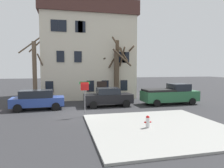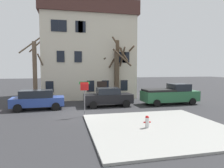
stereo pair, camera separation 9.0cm
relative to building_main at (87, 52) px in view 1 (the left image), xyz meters
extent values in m
plane|color=#2D2D30|center=(-1.58, -10.25, -5.68)|extent=(120.00, 120.00, 0.00)
cube|color=#999993|center=(2.46, -15.41, -5.62)|extent=(8.13, 7.97, 0.12)
cube|color=beige|center=(0.00, 0.00, -0.88)|extent=(10.64, 7.80, 9.60)
cube|color=#4C2D28|center=(0.00, 0.00, 4.73)|extent=(11.14, 8.30, 1.60)
cube|color=#2D231E|center=(1.17, -3.94, -4.63)|extent=(1.10, 0.12, 2.10)
cube|color=black|center=(-4.45, -3.93, -4.08)|extent=(0.80, 0.08, 1.20)
cube|color=black|center=(-0.11, -3.93, -4.08)|extent=(0.80, 0.08, 1.20)
cube|color=black|center=(1.56, -3.93, -4.08)|extent=(0.80, 0.08, 1.20)
cube|color=black|center=(3.77, -3.93, -4.08)|extent=(0.80, 0.08, 1.20)
cube|color=black|center=(-3.26, -3.93, -0.88)|extent=(0.80, 0.08, 1.20)
cube|color=black|center=(-1.42, -3.93, -0.88)|extent=(0.80, 0.08, 1.20)
cube|color=black|center=(3.50, -3.93, -0.88)|extent=(0.80, 0.08, 1.20)
cube|color=black|center=(3.96, -3.93, -0.88)|extent=(0.80, 0.08, 1.20)
cube|color=black|center=(-3.78, -3.93, 2.32)|extent=(0.80, 0.08, 1.20)
cube|color=black|center=(-2.97, -3.93, 2.32)|extent=(0.80, 0.08, 1.20)
cube|color=black|center=(-1.28, -3.93, 2.32)|extent=(0.80, 0.08, 1.20)
cube|color=black|center=(-0.99, -3.93, 2.32)|extent=(0.80, 0.08, 1.20)
cylinder|color=brown|center=(-5.87, -3.95, -2.52)|extent=(0.44, 0.44, 6.31)
cylinder|color=brown|center=(-5.22, -4.18, -1.43)|extent=(0.65, 1.47, 1.56)
cylinder|color=brown|center=(-6.35, -2.80, 0.45)|extent=(2.44, 1.13, 2.08)
cylinder|color=brown|center=(-5.51, -2.88, 0.63)|extent=(2.28, 0.91, 2.06)
cylinder|color=#4C3D2D|center=(2.74, -4.42, -2.97)|extent=(0.53, 0.53, 5.42)
cylinder|color=#4C3D2D|center=(2.55, -3.86, -1.13)|extent=(1.33, 0.60, 1.93)
cylinder|color=#4C3D2D|center=(3.10, -5.50, -1.01)|extent=(2.32, 0.93, 1.83)
cylinder|color=#4C3D2D|center=(3.39, -4.29, -1.03)|extent=(0.48, 1.51, 2.53)
cylinder|color=#4C3D2D|center=(2.33, -3.50, -0.56)|extent=(2.00, 1.02, 1.22)
cylinder|color=brown|center=(2.97, -3.76, -2.33)|extent=(0.50, 0.50, 6.69)
cylinder|color=brown|center=(3.53, -4.17, -0.68)|extent=(1.05, 1.33, 1.65)
cylinder|color=brown|center=(3.61, -3.00, 0.84)|extent=(1.73, 1.49, 2.50)
cylinder|color=brown|center=(3.08, -4.65, -0.02)|extent=(1.95, 0.40, 2.65)
cylinder|color=brown|center=(4.30, -3.43, -0.37)|extent=(0.85, 2.78, 1.58)
cube|color=#2D4799|center=(-5.18, -7.90, -4.99)|extent=(4.45, 1.95, 0.74)
cube|color=#1E232B|center=(-5.27, -7.90, -4.30)|extent=(2.78, 1.67, 0.62)
cylinder|color=black|center=(-3.73, -6.95, -5.34)|extent=(0.69, 0.25, 0.68)
cylinder|color=black|center=(-3.66, -8.73, -5.34)|extent=(0.69, 0.25, 0.68)
cylinder|color=black|center=(-6.70, -7.07, -5.34)|extent=(0.69, 0.25, 0.68)
cylinder|color=black|center=(-6.63, -8.84, -5.34)|extent=(0.69, 0.25, 0.68)
cube|color=black|center=(1.04, -7.88, -4.94)|extent=(4.47, 1.75, 0.83)
cube|color=#1E232B|center=(1.04, -7.88, -4.23)|extent=(2.06, 1.53, 0.58)
cylinder|color=black|center=(2.55, -7.01, -5.34)|extent=(0.68, 0.22, 0.68)
cylinder|color=black|center=(2.56, -8.74, -5.34)|extent=(0.68, 0.22, 0.68)
cylinder|color=black|center=(-0.48, -7.02, -5.34)|extent=(0.68, 0.22, 0.68)
cylinder|color=black|center=(-0.47, -8.76, -5.34)|extent=(0.68, 0.22, 0.68)
cube|color=#2D6B42|center=(7.26, -8.07, -4.86)|extent=(5.57, 2.12, 1.00)
cube|color=#1E232B|center=(8.26, -8.05, -4.01)|extent=(1.80, 1.82, 0.70)
cube|color=black|center=(6.04, -8.09, -4.26)|extent=(2.91, 2.00, 0.20)
cylinder|color=black|center=(9.13, -7.02, -5.34)|extent=(0.68, 0.23, 0.68)
cylinder|color=black|center=(9.16, -9.06, -5.34)|extent=(0.68, 0.23, 0.68)
cylinder|color=black|center=(5.36, -7.07, -5.34)|extent=(0.68, 0.23, 0.68)
cylinder|color=black|center=(5.39, -9.12, -5.34)|extent=(0.68, 0.23, 0.68)
cylinder|color=silver|center=(1.72, -15.53, -5.26)|extent=(0.22, 0.22, 0.59)
sphere|color=red|center=(1.72, -15.53, -4.95)|extent=(0.21, 0.21, 0.21)
cylinder|color=red|center=(1.56, -15.53, -5.23)|extent=(0.10, 0.09, 0.09)
cylinder|color=red|center=(1.88, -15.53, -5.23)|extent=(0.10, 0.09, 0.09)
cylinder|color=slate|center=(-1.49, -11.40, -4.41)|extent=(0.07, 0.07, 2.54)
cube|color=red|center=(-1.49, -11.42, -3.44)|extent=(0.60, 0.03, 0.60)
cube|color=#1E8C38|center=(-1.49, -11.38, -3.19)|extent=(0.76, 0.02, 0.18)
torus|color=black|center=(-5.81, -4.84, -5.32)|extent=(0.67, 0.32, 0.71)
torus|color=black|center=(-6.77, -5.24, -5.32)|extent=(0.67, 0.32, 0.71)
cylinder|color=black|center=(-6.29, -5.04, -5.10)|extent=(0.94, 0.42, 0.19)
cylinder|color=black|center=(-6.48, -5.11, -4.87)|extent=(0.10, 0.07, 0.45)
camera|label=1|loc=(-2.99, -26.38, -2.12)|focal=32.80mm
camera|label=2|loc=(-2.90, -26.40, -2.12)|focal=32.80mm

